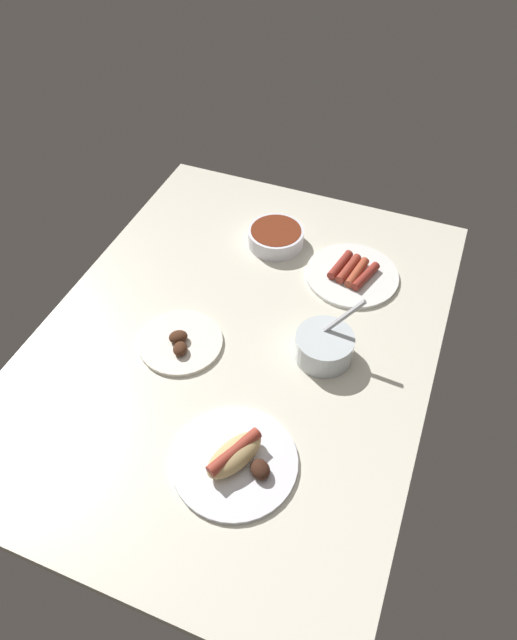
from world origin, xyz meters
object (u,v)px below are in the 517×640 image
object	(u,v)px
plate_sausages	(352,274)
plate_grilled_meat	(181,342)
bowl_chili	(276,236)
bowl_coleslaw	(324,346)
plate_hotdog_assembled	(236,459)

from	to	relation	value
plate_sausages	plate_grilled_meat	bearing A→B (deg)	139.83
bowl_chili	bowl_coleslaw	bearing A→B (deg)	-144.13
bowl_coleslaw	bowl_chili	size ratio (longest dim) A/B	1.04
bowl_chili	plate_hotdog_assembled	xyz separation A→B (cm)	(-64.44, -15.62, -0.88)
bowl_coleslaw	plate_hotdog_assembled	xyz separation A→B (cm)	(-31.90, 7.91, -1.87)
bowl_coleslaw	plate_hotdog_assembled	bearing A→B (deg)	166.07
plate_hotdog_assembled	bowl_coleslaw	bearing A→B (deg)	-13.93
bowl_coleslaw	plate_sausages	bearing A→B (deg)	1.54
plate_grilled_meat	plate_sausages	size ratio (longest dim) A/B	0.81
bowl_chili	plate_sausages	bearing A→B (deg)	-102.22
bowl_chili	plate_hotdog_assembled	distance (cm)	66.31
bowl_coleslaw	bowl_chili	xyz separation A→B (cm)	(32.54, 23.53, -0.99)
bowl_coleslaw	bowl_chili	bearing A→B (deg)	35.87
bowl_coleslaw	plate_sausages	xyz separation A→B (cm)	(27.61, 0.74, -2.64)
plate_grilled_meat	bowl_chili	xyz separation A→B (cm)	(41.42, -8.01, 1.82)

